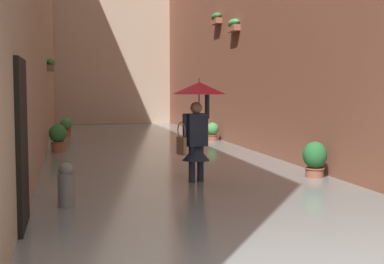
% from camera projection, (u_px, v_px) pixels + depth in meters
% --- Properties ---
extents(ground_plane, '(60.00, 60.00, 0.00)m').
position_uv_depth(ground_plane, '(147.00, 153.00, 15.22)').
color(ground_plane, '#605B56').
extents(flood_water, '(6.31, 28.29, 0.14)m').
position_uv_depth(flood_water, '(147.00, 151.00, 15.22)').
color(flood_water, slate).
rests_on(flood_water, ground_plane).
extents(person_wading, '(0.98, 0.98, 2.02)m').
position_uv_depth(person_wading, '(197.00, 113.00, 9.72)').
color(person_wading, '#2D2319').
rests_on(person_wading, ground_plane).
extents(potted_plant_mid_right, '(0.44, 0.44, 0.79)m').
position_uv_depth(potted_plant_mid_right, '(66.00, 128.00, 18.91)').
color(potted_plant_mid_right, '#9E563D').
rests_on(potted_plant_mid_right, ground_plane).
extents(potted_plant_near_left, '(0.42, 0.42, 0.72)m').
position_uv_depth(potted_plant_near_left, '(213.00, 133.00, 17.56)').
color(potted_plant_near_left, brown).
rests_on(potted_plant_near_left, ground_plane).
extents(potted_plant_far_left, '(0.46, 0.46, 0.82)m').
position_uv_depth(potted_plant_far_left, '(315.00, 161.00, 10.29)').
color(potted_plant_far_left, brown).
rests_on(potted_plant_far_left, ground_plane).
extents(potted_plant_far_right, '(0.48, 0.48, 0.87)m').
position_uv_depth(potted_plant_far_right, '(58.00, 138.00, 14.43)').
color(potted_plant_far_right, '#9E563D').
rests_on(potted_plant_far_right, ground_plane).
extents(mooring_bollard, '(0.24, 0.24, 0.78)m').
position_uv_depth(mooring_bollard, '(66.00, 189.00, 7.75)').
color(mooring_bollard, slate).
rests_on(mooring_bollard, ground_plane).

